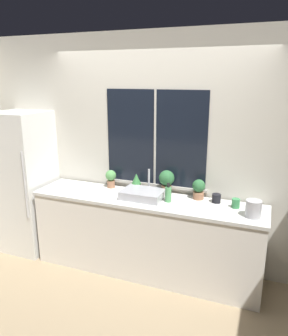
# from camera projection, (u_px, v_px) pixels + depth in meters

# --- Properties ---
(ground_plane) EXTENTS (14.00, 14.00, 0.00)m
(ground_plane) POSITION_uv_depth(u_px,v_px,m) (136.00, 283.00, 3.62)
(ground_plane) COLOR #937F60
(wall_back) EXTENTS (8.00, 0.09, 2.70)m
(wall_back) POSITION_uv_depth(u_px,v_px,m) (156.00, 153.00, 3.82)
(wall_back) COLOR beige
(wall_back) RESTS_ON ground_plane
(wall_left) EXTENTS (0.06, 7.00, 2.70)m
(wall_left) POSITION_uv_depth(u_px,v_px,m) (44.00, 131.00, 5.40)
(wall_left) COLOR beige
(wall_left) RESTS_ON ground_plane
(counter) EXTENTS (2.61, 0.58, 0.91)m
(counter) POSITION_uv_depth(u_px,v_px,m) (145.00, 235.00, 3.75)
(counter) COLOR white
(counter) RESTS_ON ground_plane
(refrigerator) EXTENTS (0.63, 0.66, 1.80)m
(refrigerator) POSITION_uv_depth(u_px,v_px,m) (25.00, 182.00, 4.22)
(refrigerator) COLOR silver
(refrigerator) RESTS_ON ground_plane
(sink) EXTENTS (0.45, 0.38, 0.28)m
(sink) POSITION_uv_depth(u_px,v_px,m) (143.00, 194.00, 3.63)
(sink) COLOR #ADADB2
(sink) RESTS_ON counter
(potted_plant_far_left) EXTENTS (0.13, 0.13, 0.22)m
(potted_plant_far_left) POSITION_uv_depth(u_px,v_px,m) (111.00, 178.00, 3.96)
(potted_plant_far_left) COLOR #9E6B4C
(potted_plant_far_left) RESTS_ON counter
(potted_plant_center_left) EXTENTS (0.11, 0.11, 0.21)m
(potted_plant_center_left) POSITION_uv_depth(u_px,v_px,m) (136.00, 182.00, 3.85)
(potted_plant_center_left) COLOR #9E6B4C
(potted_plant_center_left) RESTS_ON counter
(potted_plant_center_right) EXTENTS (0.17, 0.17, 0.29)m
(potted_plant_center_right) POSITION_uv_depth(u_px,v_px,m) (167.00, 181.00, 3.70)
(potted_plant_center_right) COLOR #9E6B4C
(potted_plant_center_right) RESTS_ON counter
(potted_plant_far_right) EXTENTS (0.14, 0.14, 0.22)m
(potted_plant_far_right) POSITION_uv_depth(u_px,v_px,m) (199.00, 188.00, 3.59)
(potted_plant_far_right) COLOR #9E6B4C
(potted_plant_far_right) RESTS_ON counter
(soap_bottle) EXTENTS (0.07, 0.07, 0.21)m
(soap_bottle) POSITION_uv_depth(u_px,v_px,m) (168.00, 194.00, 3.51)
(soap_bottle) COLOR #519E5B
(soap_bottle) RESTS_ON counter
(mug_black) EXTENTS (0.09, 0.09, 0.09)m
(mug_black) POSITION_uv_depth(u_px,v_px,m) (216.00, 198.00, 3.50)
(mug_black) COLOR black
(mug_black) RESTS_ON counter
(mug_green) EXTENTS (0.08, 0.08, 0.10)m
(mug_green) POSITION_uv_depth(u_px,v_px,m) (236.00, 203.00, 3.36)
(mug_green) COLOR #38844C
(mug_green) RESTS_ON counter
(kettle) EXTENTS (0.15, 0.15, 0.19)m
(kettle) POSITION_uv_depth(u_px,v_px,m) (253.00, 208.00, 3.12)
(kettle) COLOR #B2B2B7
(kettle) RESTS_ON counter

